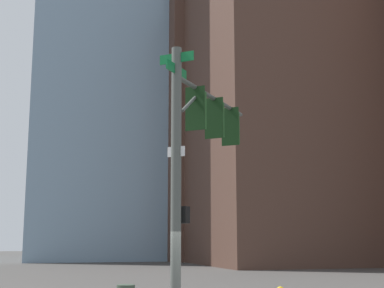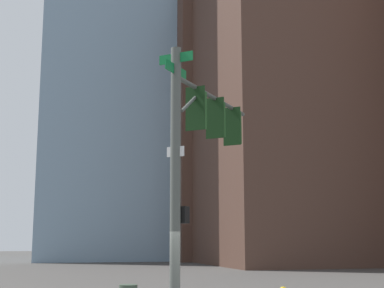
{
  "view_description": "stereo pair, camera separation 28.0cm",
  "coord_description": "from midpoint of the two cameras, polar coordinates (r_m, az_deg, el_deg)",
  "views": [
    {
      "loc": [
        -12.25,
        3.73,
        2.33
      ],
      "look_at": [
        0.92,
        -0.18,
        4.7
      ],
      "focal_mm": 51.52,
      "sensor_mm": 36.0,
      "label": 1
    },
    {
      "loc": [
        -12.32,
        3.46,
        2.33
      ],
      "look_at": [
        0.92,
        -0.18,
        4.7
      ],
      "focal_mm": 51.52,
      "sensor_mm": 36.0,
      "label": 2
    }
  ],
  "objects": [
    {
      "name": "building_glass_tower",
      "position": [
        76.22,
        -1.96,
        11.17
      ],
      "size": [
        25.52,
        33.69,
        59.15
      ],
      "primitive_type": "cube",
      "color": "#7A99B2",
      "rests_on": "ground_plane"
    },
    {
      "name": "signal_pole_assembly",
      "position": [
        14.39,
        1.42,
        -0.13
      ],
      "size": [
        3.93,
        3.45,
        6.95
      ],
      "rotation": [
        0.0,
        0.0,
        5.56
      ],
      "color": "#4C514C",
      "rests_on": "ground_plane"
    },
    {
      "name": "building_brick_farside",
      "position": [
        68.95,
        4.14,
        3.7
      ],
      "size": [
        18.14,
        17.09,
        36.74
      ],
      "primitive_type": "cube",
      "color": "#4C3328",
      "rests_on": "ground_plane"
    },
    {
      "name": "building_brick_midblock",
      "position": [
        57.16,
        9.21,
        3.36
      ],
      "size": [
        22.43,
        16.59,
        30.4
      ],
      "primitive_type": "cube",
      "color": "#4C3328",
      "rests_on": "ground_plane"
    }
  ]
}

